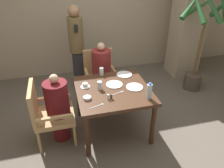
{
  "coord_description": "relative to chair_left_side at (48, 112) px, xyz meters",
  "views": [
    {
      "loc": [
        -0.67,
        -2.54,
        2.33
      ],
      "look_at": [
        0.0,
        0.05,
        0.77
      ],
      "focal_mm": 35.0,
      "sensor_mm": 36.0,
      "label": 1
    }
  ],
  "objects": [
    {
      "name": "glass_tall_mid",
      "position": [
        0.74,
        0.04,
        0.29
      ],
      "size": [
        0.07,
        0.07,
        0.12
      ],
      "color": "silver",
      "rests_on": "dining_table"
    },
    {
      "name": "water_bottle",
      "position": [
        1.32,
        -0.35,
        0.34
      ],
      "size": [
        0.07,
        0.07,
        0.23
      ],
      "color": "silver",
      "rests_on": "dining_table"
    },
    {
      "name": "diner_in_far_chair",
      "position": [
        0.92,
        0.77,
        0.09
      ],
      "size": [
        0.32,
        0.32,
        1.14
      ],
      "color": "maroon",
      "rests_on": "ground_plane"
    },
    {
      "name": "diner_in_left_chair",
      "position": [
        0.14,
        0.0,
        0.05
      ],
      "size": [
        0.32,
        0.32,
        1.05
      ],
      "color": "#5B1419",
      "rests_on": "ground_plane"
    },
    {
      "name": "ground_plane",
      "position": [
        0.92,
        0.0,
        -0.49
      ],
      "size": [
        16.0,
        16.0,
        0.0
      ],
      "primitive_type": "plane",
      "color": "#60564C"
    },
    {
      "name": "bowl_small",
      "position": [
        0.53,
        -0.17,
        0.25
      ],
      "size": [
        0.11,
        0.11,
        0.04
      ],
      "color": "white",
      "rests_on": "dining_table"
    },
    {
      "name": "wall_back",
      "position": [
        0.92,
        2.13,
        0.91
      ],
      "size": [
        8.0,
        0.06,
        2.8
      ],
      "color": "tan",
      "rests_on": "ground_plane"
    },
    {
      "name": "dining_table",
      "position": [
        0.92,
        0.0,
        0.13
      ],
      "size": [
        1.03,
        1.02,
        0.72
      ],
      "color": "#422819",
      "rests_on": "ground_plane"
    },
    {
      "name": "knife_beside_plate",
      "position": [
        0.97,
        -0.13,
        0.23
      ],
      "size": [
        0.2,
        0.08,
        0.0
      ],
      "color": "silver",
      "rests_on": "dining_table"
    },
    {
      "name": "chair_left_side",
      "position": [
        0.0,
        0.0,
        0.0
      ],
      "size": [
        0.54,
        0.54,
        0.91
      ],
      "color": "tan",
      "rests_on": "ground_plane"
    },
    {
      "name": "salt_shaker",
      "position": [
        0.8,
        -0.24,
        0.27
      ],
      "size": [
        0.03,
        0.03,
        0.07
      ],
      "color": "white",
      "rests_on": "dining_table"
    },
    {
      "name": "chair_far_side",
      "position": [
        0.92,
        0.92,
        0.0
      ],
      "size": [
        0.54,
        0.54,
        0.91
      ],
      "color": "tan",
      "rests_on": "ground_plane"
    },
    {
      "name": "pillar_stone",
      "position": [
        2.93,
        1.49,
        0.86
      ],
      "size": [
        0.55,
        0.55,
        2.7
      ],
      "color": "tan",
      "rests_on": "ground_plane"
    },
    {
      "name": "plate_main_right",
      "position": [
        0.97,
        0.1,
        0.24
      ],
      "size": [
        0.24,
        0.24,
        0.01
      ],
      "color": "white",
      "rests_on": "dining_table"
    },
    {
      "name": "teacup_with_saucer",
      "position": [
        0.56,
        0.15,
        0.26
      ],
      "size": [
        0.14,
        0.14,
        0.06
      ],
      "color": "white",
      "rests_on": "dining_table"
    },
    {
      "name": "standing_host",
      "position": [
        0.59,
        1.44,
        0.38
      ],
      "size": [
        0.28,
        0.31,
        1.62
      ],
      "color": "#2D2D33",
      "rests_on": "ground_plane"
    },
    {
      "name": "fork_beside_plate",
      "position": [
        0.64,
        -0.35,
        0.23
      ],
      "size": [
        0.19,
        0.08,
        0.0
      ],
      "color": "silver",
      "rests_on": "dining_table"
    },
    {
      "name": "plate_dessert_center",
      "position": [
        1.23,
        -0.04,
        0.24
      ],
      "size": [
        0.24,
        0.24,
        0.01
      ],
      "color": "white",
      "rests_on": "dining_table"
    },
    {
      "name": "potted_palm",
      "position": [
        2.79,
        0.78,
        0.48
      ],
      "size": [
        0.88,
        0.84,
        2.02
      ],
      "color": "#4C4238",
      "rests_on": "ground_plane"
    },
    {
      "name": "plate_main_left",
      "position": [
        1.21,
        0.37,
        0.24
      ],
      "size": [
        0.24,
        0.24,
        0.01
      ],
      "color": "white",
      "rests_on": "dining_table"
    },
    {
      "name": "pepper_shaker",
      "position": [
        0.84,
        -0.24,
        0.27
      ],
      "size": [
        0.03,
        0.03,
        0.07
      ],
      "color": "#4C3D2D",
      "rests_on": "dining_table"
    },
    {
      "name": "glass_tall_near",
      "position": [
        0.86,
        0.45,
        0.29
      ],
      "size": [
        0.07,
        0.07,
        0.12
      ],
      "color": "silver",
      "rests_on": "dining_table"
    }
  ]
}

